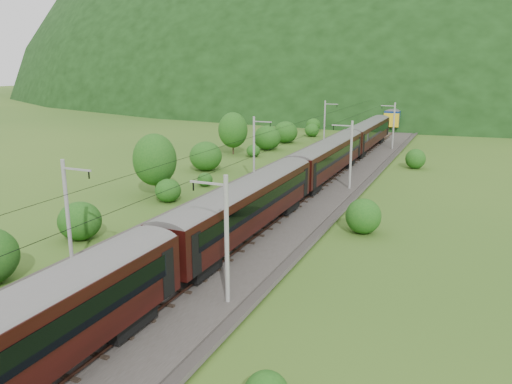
% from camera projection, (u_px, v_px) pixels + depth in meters
% --- Properties ---
extents(ground, '(600.00, 600.00, 0.00)m').
position_uv_depth(ground, '(145.00, 288.00, 33.31)').
color(ground, '#2F561A').
rests_on(ground, ground).
extents(railbed, '(14.00, 220.00, 0.30)m').
position_uv_depth(railbed, '(216.00, 240.00, 42.15)').
color(railbed, '#38332D').
rests_on(railbed, ground).
extents(track_left, '(2.40, 220.00, 0.27)m').
position_uv_depth(track_left, '(191.00, 234.00, 43.03)').
color(track_left, '#512E23').
rests_on(track_left, railbed).
extents(track_right, '(2.40, 220.00, 0.27)m').
position_uv_depth(track_right, '(241.00, 241.00, 41.16)').
color(track_right, '#512E23').
rests_on(track_right, railbed).
extents(catenary_left, '(2.54, 192.28, 8.00)m').
position_uv_depth(catenary_left, '(255.00, 147.00, 62.99)').
color(catenary_left, gray).
rests_on(catenary_left, railbed).
extents(catenary_right, '(2.54, 192.28, 8.00)m').
position_uv_depth(catenary_right, '(350.00, 153.00, 58.23)').
color(catenary_right, gray).
rests_on(catenary_right, railbed).
extents(overhead_wires, '(4.83, 198.00, 0.03)m').
position_uv_depth(overhead_wires, '(214.00, 159.00, 40.44)').
color(overhead_wires, black).
rests_on(overhead_wires, ground).
extents(mountain_main, '(504.00, 360.00, 244.00)m').
position_uv_depth(mountain_main, '(439.00, 94.00, 264.11)').
color(mountain_main, black).
rests_on(mountain_main, ground).
extents(mountain_ridge, '(336.00, 280.00, 132.00)m').
position_uv_depth(mountain_ridge, '(261.00, 87.00, 346.33)').
color(mountain_ridge, black).
rests_on(mountain_ridge, ground).
extents(train, '(3.28, 181.84, 5.73)m').
position_uv_depth(train, '(244.00, 199.00, 40.78)').
color(train, black).
rests_on(train, ground).
extents(hazard_post_near, '(0.17, 0.17, 1.61)m').
position_uv_depth(hazard_post_near, '(339.00, 151.00, 80.06)').
color(hazard_post_near, red).
rests_on(hazard_post_near, railbed).
extents(hazard_post_far, '(0.18, 0.18, 1.69)m').
position_uv_depth(hazard_post_far, '(342.00, 154.00, 77.51)').
color(hazard_post_far, red).
rests_on(hazard_post_far, railbed).
extents(signal, '(0.27, 0.27, 2.42)m').
position_uv_depth(signal, '(311.00, 152.00, 75.73)').
color(signal, black).
rests_on(signal, railbed).
extents(vegetation_left, '(12.65, 147.37, 7.09)m').
position_uv_depth(vegetation_left, '(143.00, 177.00, 54.68)').
color(vegetation_left, '#1B5015').
rests_on(vegetation_left, ground).
extents(vegetation_right, '(4.03, 91.62, 2.82)m').
position_uv_depth(vegetation_right, '(356.00, 240.00, 38.82)').
color(vegetation_right, '#1B5015').
rests_on(vegetation_right, ground).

